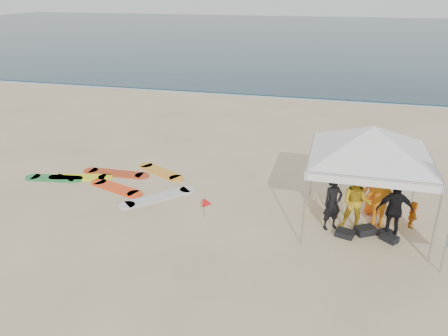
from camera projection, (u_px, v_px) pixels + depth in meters
ground at (198, 240)px, 12.43m from camera, size 120.00×120.00×0.00m
ocean at (318, 34)px, 66.02m from camera, size 160.00×84.00×0.08m
shoreline_foam at (282, 96)px, 28.69m from camera, size 160.00×1.20×0.01m
person_black_a at (333, 203)px, 12.75m from camera, size 0.72×0.67×1.65m
person_yellow at (356, 203)px, 12.64m from camera, size 0.92×0.74×1.78m
person_orange_a at (380, 197)px, 12.87m from camera, size 1.23×0.74×1.87m
person_black_b at (395, 210)px, 12.29m from camera, size 1.06×0.54×1.74m
person_orange_b at (375, 191)px, 13.64m from camera, size 0.87×0.71×1.55m
person_seated at (413, 214)px, 13.02m from camera, size 0.35×0.79×0.82m
canopy_tent at (374, 126)px, 12.16m from camera, size 4.69×4.69×3.54m
marker_pennant at (208, 204)px, 13.47m from camera, size 0.28×0.28×0.64m
gear_pile at (368, 233)px, 12.61m from camera, size 1.79×0.83×0.22m
surfboard_spread at (116, 181)px, 16.15m from camera, size 6.24×3.79×0.07m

